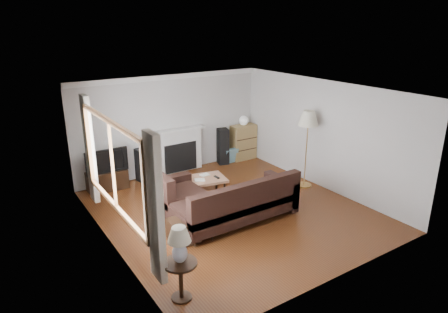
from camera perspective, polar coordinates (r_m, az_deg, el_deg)
room at (r=7.87m, az=1.20°, el=0.44°), size 5.10×5.60×2.54m
window at (r=6.58m, az=-15.64°, el=-1.27°), size 0.12×2.74×1.54m
curtain_near at (r=5.33m, az=-9.79°, el=-7.45°), size 0.10×0.35×2.10m
curtain_far at (r=8.04m, az=-18.63°, el=0.95°), size 0.10×0.35×2.10m
fireplace at (r=10.32m, az=-6.45°, el=0.92°), size 1.40×0.26×1.15m
tv_stand at (r=9.65m, az=-16.32°, el=-3.27°), size 0.90×0.41×0.45m
television at (r=9.48m, az=-16.60°, el=-0.45°), size 0.96×0.13×0.55m
speaker_left at (r=9.89m, az=-11.67°, el=-1.20°), size 0.28×0.31×0.82m
speaker_right at (r=10.85m, az=-0.16°, el=1.47°), size 0.35×0.39×0.98m
bookshelf at (r=11.23m, az=2.78°, el=2.07°), size 0.71×0.34×0.98m
globe_lamp at (r=11.06m, az=2.83°, el=5.14°), size 0.26×0.26×0.26m
sectional_sofa at (r=7.76m, az=1.74°, el=-6.33°), size 2.67×1.95×0.86m
coffee_table at (r=8.79m, az=-3.74°, el=-4.63°), size 1.31×0.88×0.47m
footstool at (r=7.25m, az=-5.81°, el=-10.46°), size 0.49×0.49×0.40m
floor_lamp at (r=9.41m, az=11.68°, el=1.00°), size 0.59×0.59×1.82m
side_table at (r=5.87m, az=-6.18°, el=-17.18°), size 0.48×0.48×0.59m
table_lamp at (r=5.55m, az=-6.38°, el=-12.48°), size 0.33×0.33×0.53m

